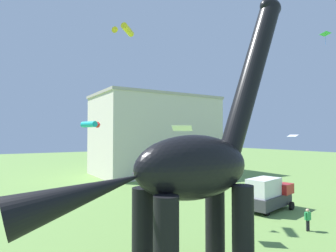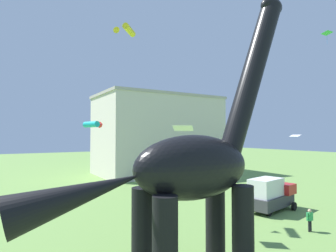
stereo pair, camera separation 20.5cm
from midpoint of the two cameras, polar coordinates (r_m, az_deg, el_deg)
name	(u,v)px [view 2 (the right image)]	position (r m, az deg, el deg)	size (l,w,h in m)	color
dinosaur_sculpture	(192,167)	(14.20, 5.43, -8.36)	(15.32, 3.24, 16.01)	black
parked_box_truck	(271,194)	(29.95, 20.40, -12.86)	(5.91, 3.17, 3.20)	#38383D
person_vendor_side	(148,209)	(25.13, -3.83, -16.59)	(0.63, 0.28, 1.69)	black
person_watching_child	(310,218)	(25.14, 27.15, -16.35)	(0.64, 0.28, 1.71)	black
kite_far_left	(295,136)	(31.42, 24.68, -1.80)	(0.79, 1.02, 0.21)	white
kite_mid_left	(93,124)	(33.72, -14.81, 0.31)	(2.45, 2.59, 0.73)	#19B2B7
kite_near_high	(127,30)	(28.19, -8.22, 18.75)	(2.22, 2.19, 0.63)	yellow
kite_mid_center	(183,128)	(21.16, 3.37, -0.44)	(1.82, 1.78, 0.40)	white
kite_high_left	(146,172)	(18.07, -4.21, -9.32)	(1.97, 2.06, 0.58)	black
kite_mid_right	(327,33)	(20.85, 29.93, 16.09)	(0.62, 0.47, 0.76)	green
background_building_block	(158,135)	(55.09, -1.93, -1.77)	(23.27, 14.14, 15.08)	beige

